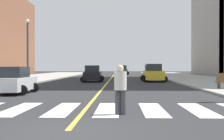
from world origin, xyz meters
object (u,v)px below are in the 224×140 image
at_px(car_green_fourth, 122,70).
at_px(street_lamp, 28,44).
at_px(car_white_second, 15,81).
at_px(car_black_nearest, 93,74).
at_px(pedestrian_crossing, 120,87).
at_px(car_yellow_third, 153,73).

bearing_deg(car_green_fourth, street_lamp, 72.74).
bearing_deg(car_white_second, car_black_nearest, 77.76).
bearing_deg(car_black_nearest, pedestrian_crossing, -83.94).
height_order(car_black_nearest, car_green_fourth, car_green_fourth).
bearing_deg(street_lamp, pedestrian_crossing, -64.31).
distance_m(car_yellow_third, street_lamp, 14.49).
relative_size(car_white_second, pedestrian_crossing, 2.18).
bearing_deg(car_black_nearest, car_yellow_third, 2.39).
distance_m(car_white_second, street_lamp, 13.39).
distance_m(car_yellow_third, car_green_fourth, 30.88).
xyz_separation_m(car_white_second, street_lamp, (-3.16, 12.58, 3.32)).
bearing_deg(car_green_fourth, car_black_nearest, 83.05).
height_order(car_yellow_third, pedestrian_crossing, car_yellow_third).
relative_size(car_white_second, street_lamp, 0.58).
distance_m(car_white_second, car_green_fourth, 47.06).
distance_m(car_green_fourth, street_lamp, 35.61).
relative_size(car_white_second, car_green_fourth, 0.84).
bearing_deg(car_green_fourth, car_yellow_third, 96.05).
xyz_separation_m(car_black_nearest, car_green_fourth, (3.67, 31.21, 0.09)).
relative_size(car_yellow_third, car_green_fourth, 1.00).
distance_m(car_yellow_third, pedestrian_crossing, 24.16).
distance_m(car_black_nearest, car_white_second, 15.71).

